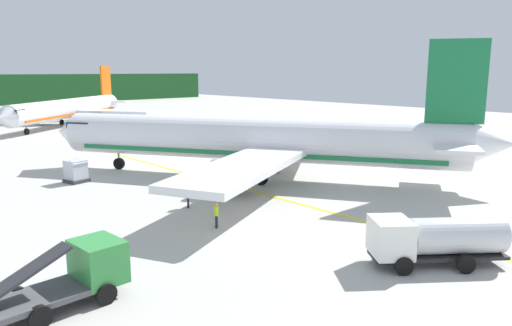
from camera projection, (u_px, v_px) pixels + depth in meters
name	position (u px, v px, depth m)	size (l,w,h in m)	color
airliner_foreground	(259.00, 141.00, 42.75)	(31.72, 37.35, 11.90)	white
airliner_mid_apron	(70.00, 109.00, 83.94)	(30.39, 26.03, 10.35)	silver
service_truck_fuel	(435.00, 238.00, 23.76)	(6.37, 5.63, 2.40)	white
service_truck_baggage	(76.00, 275.00, 20.00)	(6.50, 2.66, 2.61)	#338C3F
cargo_container_near	(76.00, 171.00, 41.56)	(1.99, 1.99, 2.05)	#333338
crew_marshaller	(188.00, 194.00, 33.80)	(0.44, 0.54, 1.66)	#191E33
crew_loader_left	(216.00, 213.00, 29.47)	(0.48, 0.48, 1.61)	#191E33
apron_guide_line	(263.00, 194.00, 37.64)	(0.30, 60.00, 0.01)	yellow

